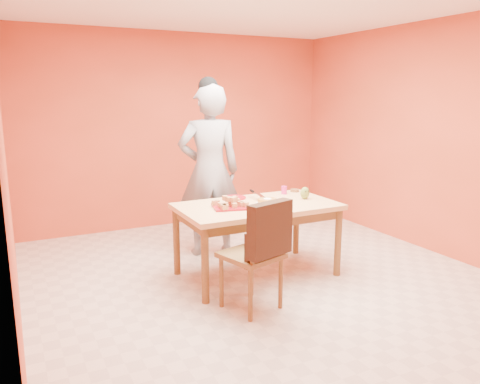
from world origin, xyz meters
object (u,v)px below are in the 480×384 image
dining_chair (252,253)px  checker_tin (295,190)px  dining_table (257,213)px  egg_ornament (305,193)px  red_dinner_plate (234,198)px  sponge_cake (267,201)px  person (209,171)px  magenta_glass (284,190)px  pastry_platter (229,207)px

dining_chair → checker_tin: (1.10, 1.03, 0.26)m
dining_table → egg_ornament: egg_ornament is taller
dining_chair → red_dinner_plate: 1.10m
sponge_cake → person: bearing=104.9°
dining_chair → person: bearing=64.5°
magenta_glass → checker_tin: bearing=17.1°
sponge_cake → checker_tin: bearing=34.6°
red_dinner_plate → egg_ornament: 0.76m
pastry_platter → sponge_cake: (0.41, -0.05, 0.03)m
pastry_platter → egg_ornament: bearing=-0.6°
sponge_cake → pastry_platter: bearing=172.8°
dining_table → dining_chair: (-0.42, -0.68, -0.15)m
magenta_glass → dining_chair: bearing=-133.4°
sponge_cake → dining_chair: bearing=-129.1°
dining_table → magenta_glass: size_ratio=17.91×
dining_table → red_dinner_plate: size_ratio=6.30×
dining_chair → magenta_glass: bearing=30.5°
dining_chair → egg_ornament: (0.98, 0.66, 0.31)m
pastry_platter → sponge_cake: sponge_cake is taller
checker_tin → egg_ornament: bearing=-107.0°
sponge_cake → checker_tin: 0.72m
pastry_platter → red_dinner_plate: bearing=57.3°
dining_table → sponge_cake: 0.17m
sponge_cake → magenta_glass: bearing=40.4°
dining_table → checker_tin: (0.68, 0.35, 0.11)m
dining_chair → person: person is taller
egg_ornament → pastry_platter: bearing=-165.3°
dining_table → pastry_platter: bearing=-178.4°
dining_table → dining_chair: size_ratio=1.61×
pastry_platter → magenta_glass: magenta_glass is taller
dining_chair → pastry_platter: bearing=65.8°
person → magenta_glass: person is taller
dining_chair → person: 1.63m
dining_table → dining_chair: 0.81m
person → sponge_cake: (0.25, -0.92, -0.19)m
pastry_platter → magenta_glass: 0.88m
magenta_glass → checker_tin: magenta_glass is taller
sponge_cake → magenta_glass: (0.42, 0.36, 0.01)m
dining_chair → egg_ornament: dining_chair is taller
dining_table → person: (-0.16, 0.86, 0.32)m
dining_table → red_dinner_plate: (-0.09, 0.35, 0.10)m
dining_table → person: size_ratio=0.81×
dining_chair → pastry_platter: size_ratio=3.17×
person → sponge_cake: size_ratio=10.02×
egg_ornament → checker_tin: egg_ornament is taller
magenta_glass → checker_tin: size_ratio=0.91×
egg_ornament → magenta_glass: (-0.06, 0.31, -0.02)m
checker_tin → red_dinner_plate: bearing=-179.6°
dining_chair → sponge_cake: size_ratio=5.08×
pastry_platter → magenta_glass: (0.82, 0.30, 0.04)m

